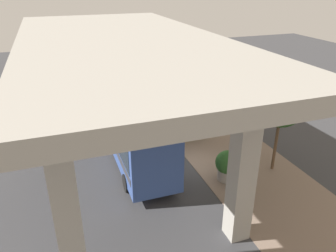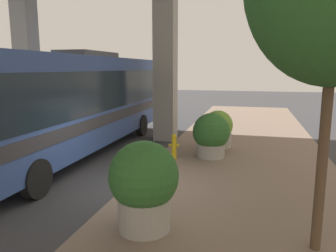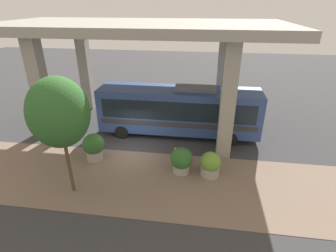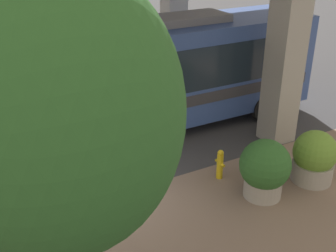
{
  "view_description": "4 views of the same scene",
  "coord_description": "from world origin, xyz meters",
  "px_view_note": "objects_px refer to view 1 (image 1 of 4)",
  "views": [
    {
      "loc": [
        7.24,
        15.91,
        10.68
      ],
      "look_at": [
        1.14,
        -1.16,
        2.35
      ],
      "focal_mm": 35.0,
      "sensor_mm": 36.0,
      "label": 1
    },
    {
      "loc": [
        -3.25,
        7.88,
        3.19
      ],
      "look_at": [
        -0.52,
        -2.66,
        1.26
      ],
      "focal_mm": 35.0,
      "sensor_mm": 36.0,
      "label": 2
    },
    {
      "loc": [
        -14.96,
        -4.63,
        9.34
      ],
      "look_at": [
        -0.08,
        -2.54,
        2.15
      ],
      "focal_mm": 28.0,
      "sensor_mm": 36.0,
      "label": 3
    },
    {
      "loc": [
        -8.8,
        2.99,
        6.51
      ],
      "look_at": [
        0.67,
        -2.16,
        1.31
      ],
      "focal_mm": 45.0,
      "sensor_mm": 36.0,
      "label": 4
    }
  ],
  "objects_px": {
    "bus": "(130,123)",
    "planter_back": "(227,165)",
    "planter_front": "(188,118)",
    "street_tree_near": "(283,97)",
    "fire_hydrant": "(182,136)",
    "planter_middle": "(196,126)"
  },
  "relations": [
    {
      "from": "bus",
      "to": "planter_back",
      "type": "xyz_separation_m",
      "value": [
        -4.36,
        4.99,
        -1.13
      ]
    },
    {
      "from": "planter_front",
      "to": "street_tree_near",
      "type": "distance_m",
      "value": 8.66
    },
    {
      "from": "planter_front",
      "to": "planter_back",
      "type": "distance_m",
      "value": 7.42
    },
    {
      "from": "fire_hydrant",
      "to": "planter_back",
      "type": "height_order",
      "value": "planter_back"
    },
    {
      "from": "bus",
      "to": "fire_hydrant",
      "type": "relative_size",
      "value": 12.98
    },
    {
      "from": "street_tree_near",
      "to": "planter_middle",
      "type": "bearing_deg",
      "value": -65.43
    },
    {
      "from": "planter_front",
      "to": "street_tree_near",
      "type": "bearing_deg",
      "value": 108.89
    },
    {
      "from": "fire_hydrant",
      "to": "street_tree_near",
      "type": "bearing_deg",
      "value": 126.65
    },
    {
      "from": "planter_front",
      "to": "fire_hydrant",
      "type": "bearing_deg",
      "value": 59.25
    },
    {
      "from": "planter_middle",
      "to": "street_tree_near",
      "type": "height_order",
      "value": "street_tree_near"
    },
    {
      "from": "planter_back",
      "to": "street_tree_near",
      "type": "relative_size",
      "value": 0.29
    },
    {
      "from": "bus",
      "to": "planter_back",
      "type": "relative_size",
      "value": 6.51
    },
    {
      "from": "planter_middle",
      "to": "bus",
      "type": "bearing_deg",
      "value": 7.97
    },
    {
      "from": "planter_middle",
      "to": "planter_back",
      "type": "bearing_deg",
      "value": 83.89
    },
    {
      "from": "bus",
      "to": "planter_middle",
      "type": "relative_size",
      "value": 7.27
    },
    {
      "from": "bus",
      "to": "planter_front",
      "type": "relative_size",
      "value": 7.81
    },
    {
      "from": "planter_back",
      "to": "fire_hydrant",
      "type": "bearing_deg",
      "value": -83.06
    },
    {
      "from": "planter_front",
      "to": "bus",
      "type": "bearing_deg",
      "value": 25.4
    },
    {
      "from": "bus",
      "to": "street_tree_near",
      "type": "distance_m",
      "value": 9.36
    },
    {
      "from": "bus",
      "to": "planter_front",
      "type": "distance_m",
      "value": 5.74
    },
    {
      "from": "planter_front",
      "to": "planter_back",
      "type": "relative_size",
      "value": 0.83
    },
    {
      "from": "planter_front",
      "to": "planter_middle",
      "type": "xyz_separation_m",
      "value": [
        0.07,
        1.7,
        0.1
      ]
    }
  ]
}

